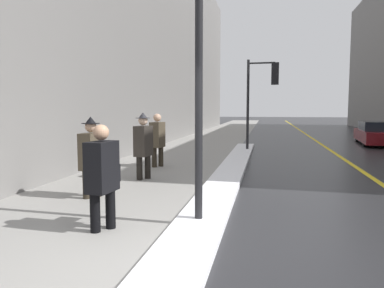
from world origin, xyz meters
TOP-DOWN VIEW (x-y plane):
  - ground_plane at (0.00, 0.00)m, footprint 160.00×160.00m
  - sidewalk_slab at (-2.00, 15.00)m, footprint 4.00×80.00m
  - road_centre_stripe at (4.00, 15.00)m, footprint 0.16×80.00m
  - snow_bank_curb at (0.24, 6.49)m, footprint 0.78×15.68m
  - building_facade_left at (-7.00, 20.00)m, footprint 6.00×36.00m
  - lamp_post at (0.20, 1.53)m, footprint 0.28×0.28m
  - traffic_light_near at (1.09, 11.89)m, footprint 1.31×0.32m
  - pedestrian_nearside at (-1.16, 1.01)m, footprint 0.36×0.75m
  - pedestrian_in_fedora at (-2.27, 2.89)m, footprint 0.36×0.55m
  - pedestrian_in_glasses at (-1.88, 5.01)m, footprint 0.37×0.57m
  - pedestrian_with_shoulder_bag at (-2.12, 7.11)m, footprint 0.38×0.77m
  - parked_car_maroon at (6.79, 16.44)m, footprint 2.19×4.98m

SIDE VIEW (x-z plane):
  - ground_plane at x=0.00m, z-range 0.00..0.00m
  - road_centre_stripe at x=4.00m, z-range 0.00..0.00m
  - sidewalk_slab at x=-2.00m, z-range 0.00..0.01m
  - snow_bank_curb at x=0.24m, z-range 0.00..0.12m
  - parked_car_maroon at x=6.79m, z-range -0.02..1.16m
  - pedestrian_nearside at x=-1.16m, z-range 0.09..1.69m
  - pedestrian_in_fedora at x=-2.27m, z-range 0.08..1.75m
  - pedestrian_with_shoulder_bag at x=-2.12m, z-range 0.09..1.77m
  - pedestrian_in_glasses at x=-1.88m, z-range 0.08..1.82m
  - traffic_light_near at x=1.09m, z-range 0.86..4.73m
  - lamp_post at x=0.20m, z-range 0.49..5.49m
  - building_facade_left at x=-7.00m, z-range 0.00..12.58m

